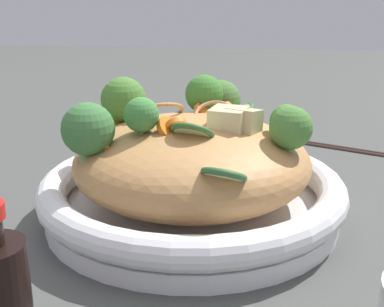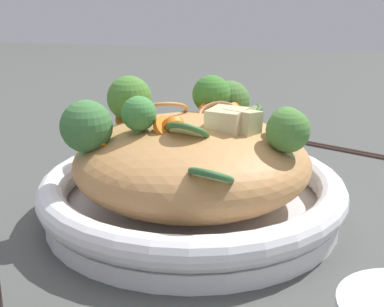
% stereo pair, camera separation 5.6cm
% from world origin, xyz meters
% --- Properties ---
extents(ground_plane, '(3.00, 3.00, 0.00)m').
position_xyz_m(ground_plane, '(0.00, 0.00, 0.00)').
color(ground_plane, '#444743').
extents(serving_bowl, '(0.32, 0.32, 0.05)m').
position_xyz_m(serving_bowl, '(0.00, 0.00, 0.03)').
color(serving_bowl, white).
rests_on(serving_bowl, ground_plane).
extents(noodle_heap, '(0.25, 0.25, 0.11)m').
position_xyz_m(noodle_heap, '(0.00, -0.00, 0.06)').
color(noodle_heap, tan).
rests_on(noodle_heap, serving_bowl).
extents(broccoli_florets, '(0.26, 0.23, 0.07)m').
position_xyz_m(broccoli_florets, '(0.02, -0.02, 0.11)').
color(broccoli_florets, '#91AA6D').
rests_on(broccoli_florets, serving_bowl).
extents(carrot_coins, '(0.14, 0.16, 0.04)m').
position_xyz_m(carrot_coins, '(0.02, -0.01, 0.10)').
color(carrot_coins, orange).
rests_on(carrot_coins, serving_bowl).
extents(zucchini_slices, '(0.09, 0.24, 0.05)m').
position_xyz_m(zucchini_slices, '(-0.03, 0.01, 0.10)').
color(zucchini_slices, beige).
rests_on(zucchini_slices, serving_bowl).
extents(chicken_chunks, '(0.06, 0.04, 0.03)m').
position_xyz_m(chicken_chunks, '(-0.04, 0.01, 0.11)').
color(chicken_chunks, '#C4B988').
rests_on(chicken_chunks, serving_bowl).
extents(chopsticks_pair, '(0.20, 0.10, 0.01)m').
position_xyz_m(chopsticks_pair, '(-0.18, -0.28, 0.00)').
color(chopsticks_pair, black).
rests_on(chopsticks_pair, ground_plane).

